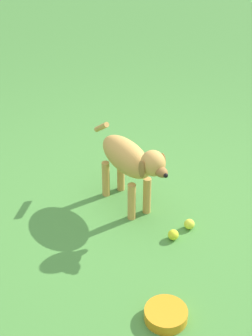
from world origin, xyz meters
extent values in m
plane|color=#478438|center=(0.00, 0.00, 0.00)|extent=(14.00, 14.00, 0.00)
ellipsoid|color=#C69347|center=(0.21, 0.16, 0.37)|extent=(0.44, 0.50, 0.21)
cylinder|color=#C69347|center=(0.17, 0.00, 0.13)|extent=(0.05, 0.05, 0.26)
cylinder|color=#C69347|center=(0.07, 0.07, 0.13)|extent=(0.05, 0.05, 0.26)
cylinder|color=#C69347|center=(0.35, 0.25, 0.13)|extent=(0.05, 0.05, 0.26)
cylinder|color=#C69347|center=(0.26, 0.32, 0.13)|extent=(0.05, 0.05, 0.26)
ellipsoid|color=#C69347|center=(0.04, -0.07, 0.46)|extent=(0.21, 0.21, 0.16)
ellipsoid|color=olive|center=(0.00, -0.13, 0.44)|extent=(0.12, 0.13, 0.06)
sphere|color=black|center=(-0.03, -0.17, 0.44)|extent=(0.03, 0.03, 0.03)
ellipsoid|color=olive|center=(0.10, -0.11, 0.44)|extent=(0.06, 0.06, 0.12)
ellipsoid|color=olive|center=(-0.02, -0.02, 0.44)|extent=(0.06, 0.06, 0.12)
cylinder|color=#C69347|center=(0.39, 0.40, 0.45)|extent=(0.12, 0.15, 0.13)
sphere|color=yellow|center=(0.76, 0.28, 0.03)|extent=(0.07, 0.07, 0.07)
sphere|color=#D3DD38|center=(0.09, -0.30, 0.03)|extent=(0.07, 0.07, 0.07)
sphere|color=yellow|center=(-0.04, -0.24, 0.03)|extent=(0.07, 0.07, 0.07)
cylinder|color=orange|center=(-0.65, -0.37, 0.03)|extent=(0.22, 0.22, 0.06)
camera|label=1|loc=(-2.35, -0.78, 1.98)|focal=53.49mm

